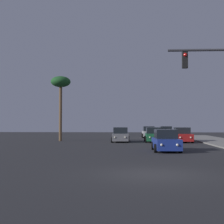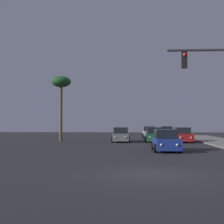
{
  "view_description": "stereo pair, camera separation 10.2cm",
  "coord_description": "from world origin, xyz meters",
  "views": [
    {
      "loc": [
        -1.01,
        -13.41,
        2.18
      ],
      "look_at": [
        -2.46,
        13.36,
        3.13
      ],
      "focal_mm": 50.0,
      "sensor_mm": 36.0,
      "label": 1
    },
    {
      "loc": [
        -0.91,
        -13.4,
        2.18
      ],
      "look_at": [
        -2.46,
        13.36,
        3.13
      ],
      "focal_mm": 50.0,
      "sensor_mm": 36.0,
      "label": 2
    }
  ],
  "objects": [
    {
      "name": "car_black",
      "position": [
        4.58,
        33.98,
        0.76
      ],
      "size": [
        2.04,
        4.32,
        1.68
      ],
      "rotation": [
        0.0,
        0.0,
        3.13
      ],
      "color": "black",
      "rests_on": "ground"
    },
    {
      "name": "car_silver",
      "position": [
        1.96,
        33.44,
        0.76
      ],
      "size": [
        2.04,
        4.32,
        1.68
      ],
      "rotation": [
        0.0,
        0.0,
        3.16
      ],
      "color": "#B7B7BC",
      "rests_on": "ground"
    },
    {
      "name": "palm_tree_mid",
      "position": [
        -9.3,
        24.0,
        6.82
      ],
      "size": [
        2.4,
        2.4,
        7.88
      ],
      "color": "brown",
      "rests_on": "ground"
    },
    {
      "name": "car_grey",
      "position": [
        -1.97,
        22.64,
        0.76
      ],
      "size": [
        2.04,
        4.32,
        1.68
      ],
      "rotation": [
        0.0,
        0.0,
        3.16
      ],
      "color": "slate",
      "rests_on": "ground"
    },
    {
      "name": "car_red",
      "position": [
        5.05,
        22.46,
        0.76
      ],
      "size": [
        2.04,
        4.31,
        1.68
      ],
      "rotation": [
        0.0,
        0.0,
        3.14
      ],
      "color": "maroon",
      "rests_on": "ground"
    },
    {
      "name": "car_blue",
      "position": [
        1.86,
        11.06,
        0.76
      ],
      "size": [
        2.04,
        4.33,
        1.68
      ],
      "rotation": [
        0.0,
        0.0,
        3.17
      ],
      "color": "navy",
      "rests_on": "ground"
    },
    {
      "name": "ground_plane",
      "position": [
        0.0,
        0.0,
        0.0
      ],
      "size": [
        120.0,
        120.0,
        0.0
      ],
      "primitive_type": "plane",
      "color": "#28282B"
    },
    {
      "name": "car_green",
      "position": [
        1.84,
        22.78,
        0.76
      ],
      "size": [
        2.04,
        4.32,
        1.68
      ],
      "rotation": [
        0.0,
        0.0,
        3.13
      ],
      "color": "#195933",
      "rests_on": "ground"
    }
  ]
}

